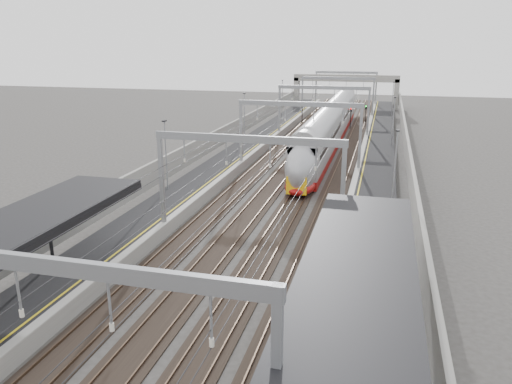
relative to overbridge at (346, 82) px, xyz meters
The scene contains 13 objects.
platform_left 55.79m from the overbridge, 98.28° to the right, with size 4.00×120.00×1.00m, color black.
platform_right 55.79m from the overbridge, 81.72° to the right, with size 4.00×120.00×1.00m, color black.
tracks 55.25m from the overbridge, 90.00° to the right, with size 11.40×140.00×0.20m.
overhead_line 48.39m from the overbridge, 90.00° to the right, with size 13.00×140.00×6.60m.
canopy_right 97.35m from the overbridge, 85.27° to the right, with size 4.40×30.00×4.24m.
overbridge is the anchor object (origin of this frame).
wall_left 56.25m from the overbridge, 101.51° to the right, with size 0.30×120.00×3.20m, color gray.
wall_right 56.25m from the overbridge, 78.49° to the right, with size 0.30×120.00×3.20m, color gray.
train 43.23m from the overbridge, 88.01° to the right, with size 2.89×52.66×4.56m.
bench 88.13m from the overbridge, 84.56° to the right, with size 0.68×1.94×0.98m.
signal_green 24.98m from the overbridge, 102.10° to the right, with size 0.32×0.32×3.48m.
signal_red_near 27.75m from the overbridge, 83.34° to the right, with size 0.32×0.32×3.48m.
signal_red_far 24.34m from the overbridge, 77.09° to the right, with size 0.32×0.32×3.48m.
Camera 1 is at (8.59, -9.03, 13.40)m, focal length 35.00 mm.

